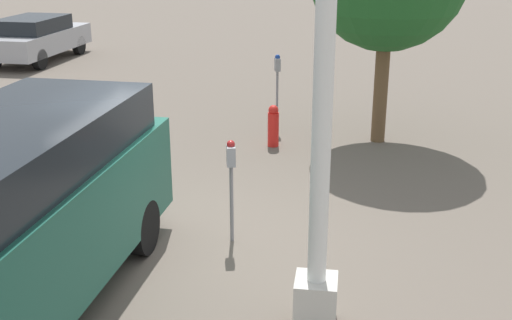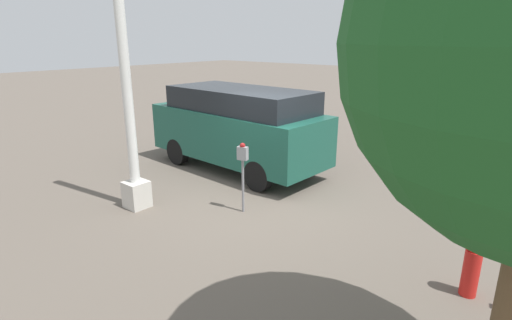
{
  "view_description": "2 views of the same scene",
  "coord_description": "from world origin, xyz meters",
  "px_view_note": "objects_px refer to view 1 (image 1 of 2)",
  "views": [
    {
      "loc": [
        7.45,
        2.01,
        3.93
      ],
      "look_at": [
        -0.1,
        0.91,
        1.22
      ],
      "focal_mm": 45.0,
      "sensor_mm": 36.0,
      "label": 1
    },
    {
      "loc": [
        -5.14,
        6.02,
        3.33
      ],
      "look_at": [
        -0.14,
        0.07,
        0.95
      ],
      "focal_mm": 28.0,
      "sensor_mm": 36.0,
      "label": 2
    }
  ],
  "objects_px": {
    "lamp_post": "(321,161)",
    "parked_van": "(14,211)",
    "car_distant": "(36,37)",
    "parking_meter_far": "(277,75)",
    "fire_hydrant": "(273,126)",
    "parking_meter_near": "(231,168)"
  },
  "relations": [
    {
      "from": "parking_meter_far",
      "to": "fire_hydrant",
      "type": "height_order",
      "value": "parking_meter_far"
    },
    {
      "from": "parking_meter_far",
      "to": "fire_hydrant",
      "type": "bearing_deg",
      "value": -10.64
    },
    {
      "from": "lamp_post",
      "to": "parked_van",
      "type": "height_order",
      "value": "lamp_post"
    },
    {
      "from": "lamp_post",
      "to": "parking_meter_near",
      "type": "bearing_deg",
      "value": -146.13
    },
    {
      "from": "parking_meter_near",
      "to": "car_distant",
      "type": "bearing_deg",
      "value": -157.85
    },
    {
      "from": "parked_van",
      "to": "car_distant",
      "type": "xyz_separation_m",
      "value": [
        -13.66,
        -6.53,
        -0.4
      ]
    },
    {
      "from": "parking_meter_far",
      "to": "lamp_post",
      "type": "relative_size",
      "value": 0.31
    },
    {
      "from": "parking_meter_near",
      "to": "fire_hydrant",
      "type": "relative_size",
      "value": 1.74
    },
    {
      "from": "lamp_post",
      "to": "parked_van",
      "type": "distance_m",
      "value": 3.27
    },
    {
      "from": "parking_meter_far",
      "to": "lamp_post",
      "type": "bearing_deg",
      "value": -4.02
    },
    {
      "from": "parking_meter_near",
      "to": "fire_hydrant",
      "type": "bearing_deg",
      "value": 165.38
    },
    {
      "from": "parking_meter_far",
      "to": "parked_van",
      "type": "relative_size",
      "value": 0.32
    },
    {
      "from": "lamp_post",
      "to": "car_distant",
      "type": "relative_size",
      "value": 1.18
    },
    {
      "from": "parking_meter_far",
      "to": "car_distant",
      "type": "bearing_deg",
      "value": -140.84
    },
    {
      "from": "car_distant",
      "to": "fire_hydrant",
      "type": "height_order",
      "value": "car_distant"
    },
    {
      "from": "parked_van",
      "to": "car_distant",
      "type": "relative_size",
      "value": 1.13
    },
    {
      "from": "parking_meter_far",
      "to": "parked_van",
      "type": "bearing_deg",
      "value": -28.97
    },
    {
      "from": "lamp_post",
      "to": "parking_meter_far",
      "type": "bearing_deg",
      "value": -170.27
    },
    {
      "from": "parking_meter_far",
      "to": "fire_hydrant",
      "type": "relative_size",
      "value": 1.93
    },
    {
      "from": "parked_van",
      "to": "parking_meter_far",
      "type": "bearing_deg",
      "value": 167.35
    },
    {
      "from": "parking_meter_far",
      "to": "parking_meter_near",
      "type": "bearing_deg",
      "value": -13.73
    },
    {
      "from": "parking_meter_far",
      "to": "parked_van",
      "type": "xyz_separation_m",
      "value": [
        7.24,
        -1.97,
        0.0
      ]
    }
  ]
}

